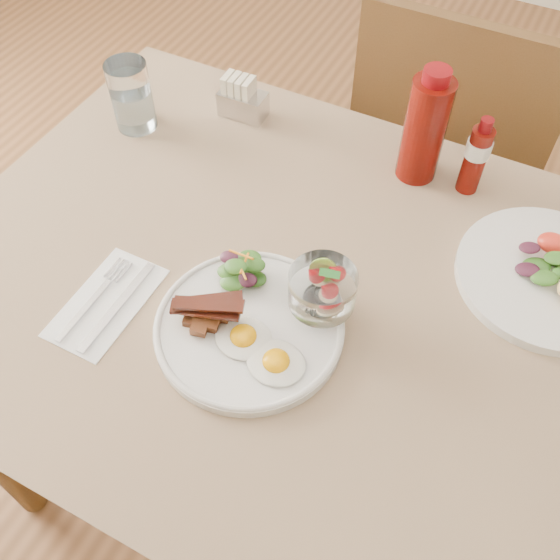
{
  "coord_description": "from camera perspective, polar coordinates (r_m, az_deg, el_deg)",
  "views": [
    {
      "loc": [
        0.17,
        -0.53,
        1.53
      ],
      "look_at": [
        -0.08,
        -0.05,
        0.82
      ],
      "focal_mm": 40.0,
      "sensor_mm": 36.0,
      "label": 1
    }
  ],
  "objects": [
    {
      "name": "napkin_cutlery",
      "position": [
        0.99,
        -15.55,
        -2.01
      ],
      "size": [
        0.11,
        0.19,
        0.01
      ],
      "rotation": [
        0.0,
        0.0,
        0.0
      ],
      "color": "white",
      "rests_on": "table"
    },
    {
      "name": "main_plate",
      "position": [
        0.92,
        -2.83,
        -4.38
      ],
      "size": [
        0.28,
        0.28,
        0.02
      ],
      "primitive_type": "cylinder",
      "color": "silver",
      "rests_on": "table"
    },
    {
      "name": "chair_far",
      "position": [
        1.57,
        14.97,
        10.8
      ],
      "size": [
        0.42,
        0.42,
        0.93
      ],
      "color": "brown",
      "rests_on": "ground"
    },
    {
      "name": "hot_sauce_bottle",
      "position": [
        1.12,
        17.48,
        10.71
      ],
      "size": [
        0.06,
        0.06,
        0.15
      ],
      "rotation": [
        0.0,
        0.0,
        0.4
      ],
      "color": "#570A05",
      "rests_on": "table"
    },
    {
      "name": "fruit_cup",
      "position": [
        0.88,
        3.91,
        -0.81
      ],
      "size": [
        0.1,
        0.1,
        0.1
      ],
      "rotation": [
        0.0,
        0.0,
        -0.26
      ],
      "color": "white",
      "rests_on": "main_plate"
    },
    {
      "name": "bacon_potato_pile",
      "position": [
        0.9,
        -6.71,
        -2.98
      ],
      "size": [
        0.11,
        0.08,
        0.05
      ],
      "rotation": [
        0.0,
        0.0,
        -0.04
      ],
      "color": "brown",
      "rests_on": "main_plate"
    },
    {
      "name": "sugar_caddy",
      "position": [
        1.26,
        -3.52,
        16.14
      ],
      "size": [
        0.09,
        0.05,
        0.08
      ],
      "rotation": [
        0.0,
        0.0,
        0.04
      ],
      "color": "silver",
      "rests_on": "table"
    },
    {
      "name": "ketchup_bottle",
      "position": [
        1.11,
        13.11,
        13.35
      ],
      "size": [
        0.07,
        0.07,
        0.21
      ],
      "rotation": [
        0.0,
        0.0,
        0.03
      ],
      "color": "#570A05",
      "rests_on": "table"
    },
    {
      "name": "fried_eggs",
      "position": [
        0.88,
        -1.89,
        -6.35
      ],
      "size": [
        0.17,
        0.12,
        0.02
      ],
      "rotation": [
        0.0,
        0.0,
        0.39
      ],
      "color": "silver",
      "rests_on": "main_plate"
    },
    {
      "name": "side_salad",
      "position": [
        0.95,
        -3.56,
        0.83
      ],
      "size": [
        0.09,
        0.09,
        0.04
      ],
      "rotation": [
        0.0,
        0.0,
        -0.38
      ],
      "color": "#1C4913",
      "rests_on": "main_plate"
    },
    {
      "name": "water_glass",
      "position": [
        1.24,
        -13.36,
        15.75
      ],
      "size": [
        0.08,
        0.08,
        0.13
      ],
      "color": "white",
      "rests_on": "table"
    },
    {
      "name": "table",
      "position": [
        1.03,
        5.3,
        -4.98
      ],
      "size": [
        1.33,
        0.88,
        0.75
      ],
      "color": "brown",
      "rests_on": "ground"
    }
  ]
}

